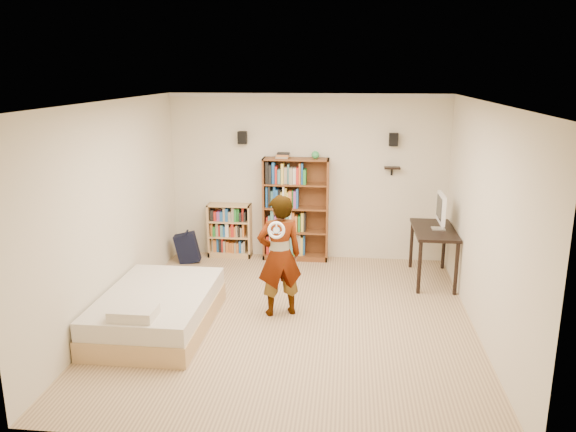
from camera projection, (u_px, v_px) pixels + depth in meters
The scene contains 14 objects.
ground at pixel (292, 319), 7.10m from camera, with size 4.50×5.00×0.01m, color tan.
room_shell at pixel (292, 182), 6.65m from camera, with size 4.52×5.02×2.71m.
crown_molding at pixel (292, 105), 6.43m from camera, with size 4.50×5.00×0.06m.
speaker_left at pixel (242, 138), 9.01m from camera, with size 0.14×0.12×0.20m, color black.
speaker_right at pixel (394, 140), 8.76m from camera, with size 0.14×0.12×0.20m, color black.
wall_shelf at pixel (392, 168), 8.88m from camera, with size 0.25×0.16×0.03m, color black.
tall_bookshelf at pixel (296, 210), 9.16m from camera, with size 1.06×0.31×1.69m, color brown, non-canonical shape.
low_bookshelf at pixel (230, 230), 9.40m from camera, with size 0.72×0.27×0.90m, color tan, non-canonical shape.
computer_desk at pixel (432, 255), 8.32m from camera, with size 0.59×1.17×0.80m, color black, non-canonical shape.
imac at pixel (439, 212), 8.12m from camera, with size 0.11×0.53×0.53m, color white, non-canonical shape.
daybed at pixel (157, 305), 6.81m from camera, with size 1.26×1.93×0.57m, color silver, non-canonical shape.
person at pixel (280, 256), 7.06m from camera, with size 0.57×0.38×1.57m, color black.
wii_wheel at pixel (276, 230), 6.67m from camera, with size 0.21×0.21×0.04m, color white.
navy_bag at pixel (187, 247), 9.13m from camera, with size 0.38×0.24×0.51m, color black, non-canonical shape.
Camera 1 is at (0.67, -6.51, 3.05)m, focal length 35.00 mm.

